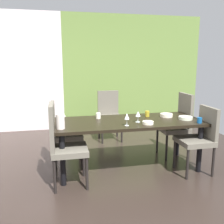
{
  "coord_description": "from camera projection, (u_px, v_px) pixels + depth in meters",
  "views": [
    {
      "loc": [
        -0.55,
        -2.82,
        1.54
      ],
      "look_at": [
        0.16,
        0.5,
        0.85
      ],
      "focal_mm": 40.0,
      "sensor_mm": 36.0,
      "label": 1
    }
  ],
  "objects": [
    {
      "name": "pitcher_corner",
      "position": [
        60.0,
        121.0,
        3.09
      ],
      "size": [
        0.12,
        0.11,
        0.19
      ],
      "color": "silver",
      "rests_on": "dining_table"
    },
    {
      "name": "chair_left_near",
      "position": [
        62.0,
        142.0,
        3.06
      ],
      "size": [
        0.45,
        0.44,
        1.05
      ],
      "rotation": [
        0.0,
        0.0,
        -1.57
      ],
      "color": "#645F53",
      "rests_on": "ground_plane"
    },
    {
      "name": "back_panel_interior",
      "position": [
        6.0,
        73.0,
        5.37
      ],
      "size": [
        2.41,
        0.1,
        2.6
      ],
      "primitive_type": "cube",
      "color": "silver",
      "rests_on": "ground_plane"
    },
    {
      "name": "serving_bowl_center",
      "position": [
        166.0,
        115.0,
        3.77
      ],
      "size": [
        0.19,
        0.19,
        0.05
      ],
      "primitive_type": "cylinder",
      "color": "#F0E7CA",
      "rests_on": "dining_table"
    },
    {
      "name": "serving_bowl_front",
      "position": [
        148.0,
        123.0,
        3.33
      ],
      "size": [
        0.15,
        0.15,
        0.04
      ],
      "primitive_type": "cylinder",
      "color": "white",
      "rests_on": "dining_table"
    },
    {
      "name": "chair_right_far",
      "position": [
        178.0,
        122.0,
        4.08
      ],
      "size": [
        0.44,
        0.44,
        1.03
      ],
      "rotation": [
        0.0,
        0.0,
        1.57
      ],
      "color": "#645F53",
      "rests_on": "ground_plane"
    },
    {
      "name": "chair_right_near",
      "position": [
        200.0,
        136.0,
        3.45
      ],
      "size": [
        0.44,
        0.44,
        0.93
      ],
      "rotation": [
        0.0,
        0.0,
        1.57
      ],
      "color": "#645F53",
      "rests_on": "ground_plane"
    },
    {
      "name": "cup_west",
      "position": [
        200.0,
        120.0,
        3.39
      ],
      "size": [
        0.07,
        0.07,
        0.08
      ],
      "primitive_type": "cylinder",
      "color": "#145392",
      "rests_on": "dining_table"
    },
    {
      "name": "wine_glass_north",
      "position": [
        138.0,
        114.0,
        3.43
      ],
      "size": [
        0.07,
        0.07,
        0.15
      ],
      "color": "silver",
      "rests_on": "dining_table"
    },
    {
      "name": "cup_south",
      "position": [
        147.0,
        114.0,
        3.79
      ],
      "size": [
        0.07,
        0.07,
        0.09
      ],
      "primitive_type": "cylinder",
      "color": "#A99623",
      "rests_on": "dining_table"
    },
    {
      "name": "ground_plane",
      "position": [
        108.0,
        187.0,
        3.12
      ],
      "size": [
        5.71,
        6.04,
        0.02
      ],
      "primitive_type": "cube",
      "color": "#2D241F"
    },
    {
      "name": "wine_glass_right",
      "position": [
        127.0,
        117.0,
        3.23
      ],
      "size": [
        0.07,
        0.07,
        0.17
      ],
      "color": "silver",
      "rests_on": "dining_table"
    },
    {
      "name": "garden_window_panel",
      "position": [
        133.0,
        72.0,
        5.96
      ],
      "size": [
        3.3,
        0.1,
        2.6
      ],
      "primitive_type": "cube",
      "color": "olive",
      "rests_on": "ground_plane"
    },
    {
      "name": "cup_near_shelf",
      "position": [
        98.0,
        116.0,
        3.65
      ],
      "size": [
        0.07,
        0.07,
        0.08
      ],
      "primitive_type": "cylinder",
      "color": "white",
      "rests_on": "dining_table"
    },
    {
      "name": "serving_bowl_east",
      "position": [
        186.0,
        118.0,
        3.6
      ],
      "size": [
        0.2,
        0.2,
        0.04
      ],
      "primitive_type": "cylinder",
      "color": "silver",
      "rests_on": "dining_table"
    },
    {
      "name": "chair_left_far",
      "position": [
        62.0,
        130.0,
        3.7
      ],
      "size": [
        0.45,
        0.44,
        0.96
      ],
      "rotation": [
        0.0,
        0.0,
        -1.57
      ],
      "color": "#645F53",
      "rests_on": "ground_plane"
    },
    {
      "name": "chair_head_far",
      "position": [
        109.0,
        113.0,
        4.96
      ],
      "size": [
        0.44,
        0.44,
        0.97
      ],
      "rotation": [
        0.0,
        0.0,
        3.14
      ],
      "color": "#645F53",
      "rests_on": "ground_plane"
    },
    {
      "name": "dining_table",
      "position": [
        129.0,
        126.0,
        3.55
      ],
      "size": [
        2.09,
        0.87,
        0.72
      ],
      "color": "black",
      "rests_on": "ground_plane"
    }
  ]
}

